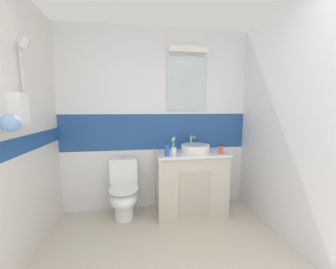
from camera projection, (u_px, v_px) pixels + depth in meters
wall_back_tiled at (157, 120)px, 2.86m from camera, size 3.20×0.20×2.50m
wall_right_plain at (316, 128)px, 1.84m from camera, size 0.10×3.48×2.50m
vanity_cabinet at (190, 182)px, 2.74m from camera, size 0.93×0.53×0.85m
sink_basin at (195, 148)px, 2.68m from camera, size 0.38×0.42×0.20m
toilet at (124, 191)px, 2.62m from camera, size 0.37×0.50×0.78m
toothbrush_cup at (174, 150)px, 2.46m from camera, size 0.06×0.06×0.24m
soap_dispenser at (167, 150)px, 2.45m from camera, size 0.05×0.05×0.18m
lotion_bottle_short at (221, 149)px, 2.58m from camera, size 0.05×0.05×0.12m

